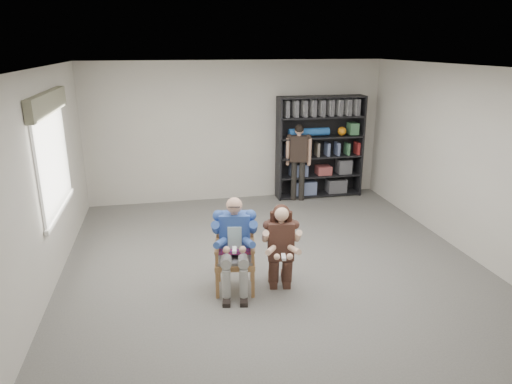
{
  "coord_description": "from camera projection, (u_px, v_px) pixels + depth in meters",
  "views": [
    {
      "loc": [
        -1.45,
        -5.54,
        3.08
      ],
      "look_at": [
        -0.2,
        0.6,
        1.05
      ],
      "focal_mm": 32.0,
      "sensor_mm": 36.0,
      "label": 1
    }
  ],
  "objects": [
    {
      "name": "standing_man",
      "position": [
        298.0,
        163.0,
        9.26
      ],
      "size": [
        0.54,
        0.39,
        1.58
      ],
      "primitive_type": null,
      "rotation": [
        0.0,
        0.0,
        -0.27
      ],
      "color": "black",
      "rests_on": "floor"
    },
    {
      "name": "window_left",
      "position": [
        54.0,
        155.0,
        6.25
      ],
      "size": [
        0.16,
        2.0,
        1.75
      ],
      "primitive_type": null,
      "color": "silver",
      "rests_on": "room_shell"
    },
    {
      "name": "armchair",
      "position": [
        235.0,
        255.0,
        5.88
      ],
      "size": [
        0.65,
        0.63,
        0.98
      ],
      "primitive_type": null,
      "rotation": [
        0.0,
        0.0,
        -0.17
      ],
      "color": "olive",
      "rests_on": "floor"
    },
    {
      "name": "room_shell",
      "position": [
        280.0,
        179.0,
        5.95
      ],
      "size": [
        6.0,
        7.0,
        2.8
      ],
      "primitive_type": null,
      "color": "beige",
      "rests_on": "ground"
    },
    {
      "name": "seated_man",
      "position": [
        235.0,
        245.0,
        5.84
      ],
      "size": [
        0.67,
        0.84,
        1.27
      ],
      "primitive_type": null,
      "rotation": [
        0.0,
        0.0,
        -0.17
      ],
      "color": "#284496",
      "rests_on": "floor"
    },
    {
      "name": "bookshelf",
      "position": [
        320.0,
        147.0,
        9.44
      ],
      "size": [
        1.8,
        0.38,
        2.1
      ],
      "primitive_type": null,
      "color": "black",
      "rests_on": "floor"
    },
    {
      "name": "kneeling_woman",
      "position": [
        281.0,
        249.0,
        5.85
      ],
      "size": [
        0.61,
        0.85,
        1.16
      ],
      "primitive_type": null,
      "rotation": [
        0.0,
        0.0,
        -0.17
      ],
      "color": "#3A251A",
      "rests_on": "floor"
    },
    {
      "name": "floor",
      "position": [
        279.0,
        275.0,
        6.39
      ],
      "size": [
        6.0,
        7.0,
        0.01
      ],
      "primitive_type": "cube",
      "color": "#5E5C58",
      "rests_on": "ground"
    }
  ]
}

